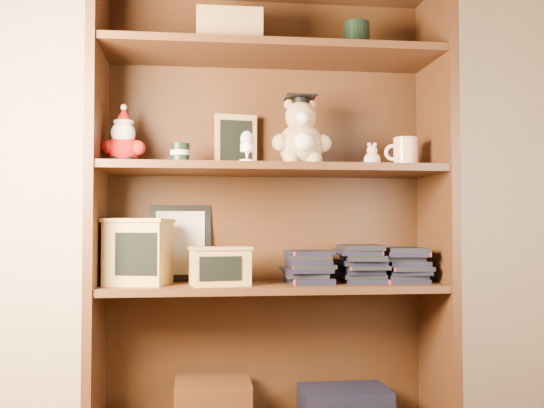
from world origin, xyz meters
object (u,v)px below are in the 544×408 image
Objects in this scene: grad_teddy_bear at (301,139)px; treats_box at (139,251)px; bookcase at (270,216)px; teacher_mug at (405,153)px.

treats_box is (-0.55, 0.01, -0.38)m from grad_teddy_bear.
bookcase is 13.40× the size of teacher_mug.
grad_teddy_bear is at bearing -29.60° from bookcase.
grad_teddy_bear reaches higher than teacher_mug.
bookcase is 6.77× the size of treats_box.
bookcase reaches higher than grad_teddy_bear.
grad_teddy_bear is 0.67m from treats_box.
teacher_mug is at bearing 1.17° from grad_teddy_bear.
treats_box is at bearing 179.30° from grad_teddy_bear.
grad_teddy_bear reaches higher than treats_box.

